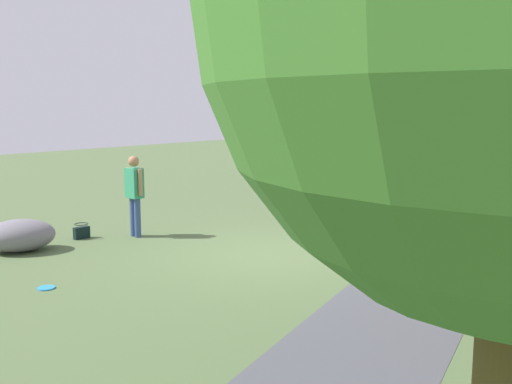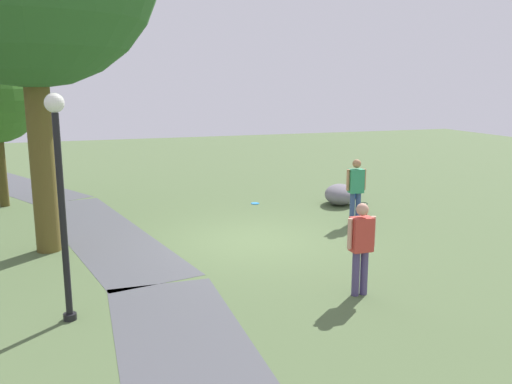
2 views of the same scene
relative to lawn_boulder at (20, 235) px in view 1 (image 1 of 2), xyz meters
The scene contains 7 objects.
ground_plane 4.67m from the lawn_boulder, 126.55° to the left, with size 48.00×48.00×0.00m, color #50643C.
footpath_segment_mid 6.95m from the lawn_boulder, 97.09° to the left, with size 8.20×3.39×0.01m.
lawn_boulder is the anchor object (origin of this frame).
woman_with_handbag 2.33m from the lawn_boulder, 162.44° to the left, with size 0.27×0.52×1.66m.
man_near_boulder 7.04m from the lawn_boulder, 155.27° to the left, with size 0.24×0.52×1.60m.
handbag_on_grass 1.32m from the lawn_boulder, behind, with size 0.33×0.29×0.31m.
frisbee_on_grass 2.53m from the lawn_boulder, 69.72° to the left, with size 0.25×0.25×0.02m.
Camera 1 is at (7.97, 6.26, 2.70)m, focal length 40.63 mm.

